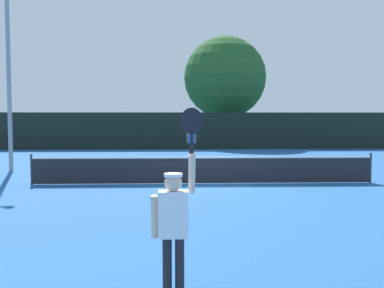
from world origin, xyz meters
name	(u,v)px	position (x,y,z in m)	size (l,w,h in m)	color
ground_plane	(203,184)	(0.00, 0.00, 0.00)	(120.00, 120.00, 0.00)	#235693
tennis_net	(204,169)	(0.00, 0.00, 0.51)	(12.05, 0.08, 1.07)	#232328
perimeter_fence	(189,131)	(0.00, 16.52, 1.36)	(31.35, 0.12, 2.71)	black
player_serving	(174,216)	(-0.99, -9.53, 1.07)	(0.67, 0.39, 2.46)	white
player_receiving	(191,140)	(-0.04, 10.64, 1.00)	(0.57, 0.24, 1.64)	blue
tennis_ball	(219,182)	(0.57, 0.16, 0.03)	(0.07, 0.07, 0.07)	#CCE033
light_pole	(8,54)	(-8.11, 3.74, 5.05)	(1.18, 0.28, 8.96)	gray
large_tree	(225,78)	(3.12, 20.83, 5.66)	(6.82, 6.82, 9.09)	brown
parked_car_near	(152,135)	(-3.14, 23.81, 0.78)	(1.93, 4.21, 1.69)	white
parked_car_mid	(298,135)	(10.16, 23.49, 0.78)	(2.02, 4.25, 1.69)	black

